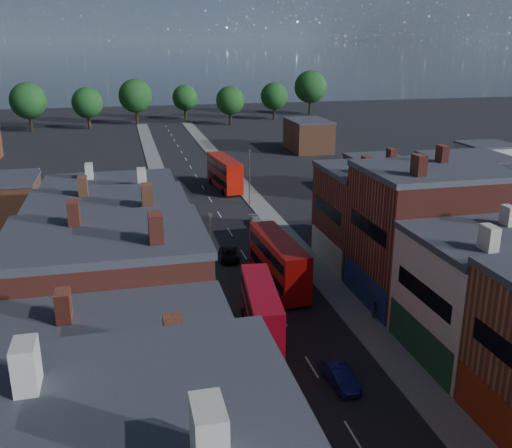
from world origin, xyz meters
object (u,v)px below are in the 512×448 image
bus_0 (261,310)px  car_1 (340,376)px  car_2 (229,254)px  ped_1 (214,385)px  ped_3 (374,309)px  car_3 (256,222)px  bus_2 (224,172)px  bus_1 (278,261)px

bus_0 → car_1: (3.71, -8.06, -1.67)m
bus_0 → car_2: bus_0 is taller
ped_1 → ped_3: 17.51m
car_1 → ped_3: bearing=49.6°
car_3 → ped_3: ped_3 is taller
bus_0 → car_3: (6.31, 28.61, -1.81)m
bus_2 → car_2: 31.73m
ped_3 → ped_1: bearing=142.3°
bus_1 → car_2: 9.01m
ped_3 → car_3: bearing=31.9°
bus_0 → car_1: 9.03m
car_2 → bus_0: bearing=-84.6°
car_2 → car_3: (5.68, 11.24, -0.08)m
bus_2 → car_3: bearing=-94.5°
ped_1 → car_2: bearing=-100.0°
ped_1 → bus_0: bearing=-121.1°
ped_3 → bus_0: bearing=117.7°
car_1 → ped_1: ped_1 is taller
car_3 → car_2: bearing=-114.1°
ped_1 → bus_2: bearing=-98.0°
car_2 → car_3: size_ratio=1.19×
bus_2 → bus_0: bearing=-102.7°
bus_2 → ped_3: (4.38, -47.93, -1.88)m
bus_1 → car_2: bus_1 is taller
bus_2 → ped_3: bus_2 is taller
car_1 → car_2: car_1 is taller
car_2 → ped_3: size_ratio=2.85×
car_1 → car_2: bearing=93.2°
ped_1 → ped_3: size_ratio=1.15×
car_3 → bus_1: bearing=-94.1°
car_1 → ped_1: 8.92m
car_2 → car_3: car_2 is taller
bus_2 → ped_1: 57.35m
car_2 → bus_2: bearing=88.1°
bus_0 → car_3: size_ratio=2.76×
bus_0 → bus_2: bearing=89.6°
bus_1 → car_2: size_ratio=2.62×
car_1 → bus_2: bearing=84.1°
bus_2 → ped_3: 48.16m
bus_1 → car_1: size_ratio=2.81×
bus_0 → bus_1: bearing=73.0°
car_2 → ped_1: ped_1 is taller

